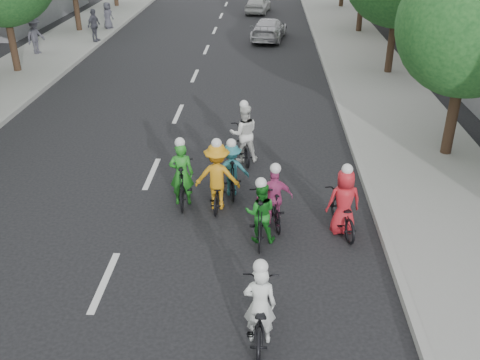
# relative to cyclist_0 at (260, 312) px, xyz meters

# --- Properties ---
(ground) EXTENTS (120.00, 120.00, 0.00)m
(ground) POSITION_rel_cyclist_0_xyz_m (-3.21, 1.41, -0.57)
(ground) COLOR black
(ground) RESTS_ON ground
(curb_left) EXTENTS (0.18, 80.00, 0.18)m
(curb_left) POSITION_rel_cyclist_0_xyz_m (-9.26, 11.41, -0.48)
(curb_left) COLOR #999993
(curb_left) RESTS_ON ground
(sidewalk_right) EXTENTS (4.00, 80.00, 0.15)m
(sidewalk_right) POSITION_rel_cyclist_0_xyz_m (4.79, 11.41, -0.50)
(sidewalk_right) COLOR gray
(sidewalk_right) RESTS_ON ground
(curb_right) EXTENTS (0.18, 80.00, 0.18)m
(curb_right) POSITION_rel_cyclist_0_xyz_m (2.84, 11.41, -0.48)
(curb_right) COLOR #999993
(curb_right) RESTS_ON ground
(tree_r_0) EXTENTS (4.00, 4.00, 5.97)m
(tree_r_0) POSITION_rel_cyclist_0_xyz_m (5.59, 8.01, 3.39)
(tree_r_0) COLOR black
(tree_r_0) RESTS_ON ground
(cyclist_0) EXTENTS (0.70, 1.91, 1.72)m
(cyclist_0) POSITION_rel_cyclist_0_xyz_m (0.00, 0.00, 0.00)
(cyclist_0) COLOR black
(cyclist_0) RESTS_ON ground
(cyclist_1) EXTENTS (0.71, 1.90, 1.61)m
(cyclist_1) POSITION_rel_cyclist_0_xyz_m (-0.04, 3.20, 0.06)
(cyclist_1) COLOR black
(cyclist_1) RESTS_ON ground
(cyclist_2) EXTENTS (1.15, 1.60, 1.90)m
(cyclist_2) POSITION_rel_cyclist_0_xyz_m (-1.14, 4.63, 0.15)
(cyclist_2) COLOR black
(cyclist_2) RESTS_ON ground
(cyclist_3) EXTENTS (0.94, 1.59, 1.66)m
(cyclist_3) POSITION_rel_cyclist_0_xyz_m (0.29, 3.84, 0.04)
(cyclist_3) COLOR black
(cyclist_3) RESTS_ON ground
(cyclist_4) EXTENTS (0.94, 1.87, 1.78)m
(cyclist_4) POSITION_rel_cyclist_0_xyz_m (1.89, 3.63, 0.04)
(cyclist_4) COLOR black
(cyclist_4) RESTS_ON ground
(cyclist_5) EXTENTS (0.70, 1.90, 1.84)m
(cyclist_5) POSITION_rel_cyclist_0_xyz_m (-2.06, 4.82, 0.08)
(cyclist_5) COLOR black
(cyclist_5) RESTS_ON ground
(cyclist_6) EXTENTS (1.00, 2.00, 1.90)m
(cyclist_6) POSITION_rel_cyclist_0_xyz_m (-0.59, 7.52, 0.10)
(cyclist_6) COLOR black
(cyclist_6) RESTS_ON ground
(cyclist_7) EXTENTS (0.99, 1.79, 1.59)m
(cyclist_7) POSITION_rel_cyclist_0_xyz_m (-0.83, 5.38, 0.05)
(cyclist_7) COLOR black
(cyclist_7) RESTS_ON ground
(follow_car_lead) EXTENTS (2.30, 4.36, 1.21)m
(follow_car_lead) POSITION_rel_cyclist_0_xyz_m (0.15, 24.01, 0.03)
(follow_car_lead) COLOR silver
(follow_car_lead) RESTS_ON ground
(follow_car_trail) EXTENTS (2.02, 3.88, 1.26)m
(follow_car_trail) POSITION_rel_cyclist_0_xyz_m (-0.63, 32.72, 0.06)
(follow_car_trail) COLOR silver
(follow_car_trail) RESTS_ON ground
(spectator_0) EXTENTS (0.99, 1.31, 1.80)m
(spectator_0) POSITION_rel_cyclist_0_xyz_m (-11.69, 19.59, 0.48)
(spectator_0) COLOR #4A4955
(spectator_0) RESTS_ON sidewalk_left
(spectator_1) EXTENTS (0.73, 1.12, 1.76)m
(spectator_1) POSITION_rel_cyclist_0_xyz_m (-9.51, 22.40, 0.46)
(spectator_1) COLOR #4C4C59
(spectator_1) RESTS_ON sidewalk_left
(spectator_2) EXTENTS (0.76, 0.90, 1.57)m
(spectator_2) POSITION_rel_cyclist_0_xyz_m (-9.72, 25.97, 0.36)
(spectator_2) COLOR #474753
(spectator_2) RESTS_ON sidewalk_left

